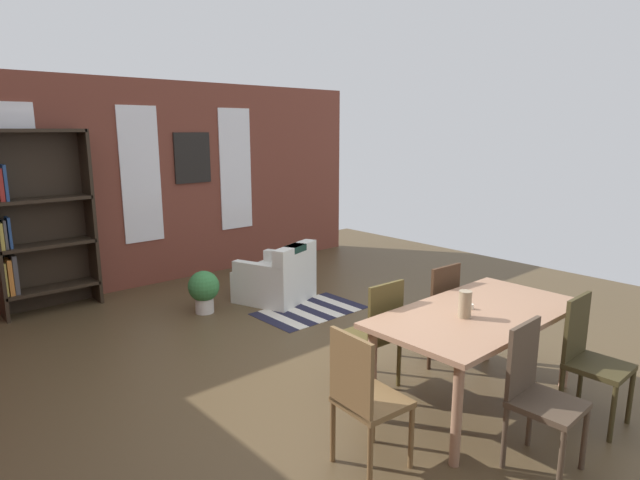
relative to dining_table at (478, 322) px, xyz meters
The scene contains 18 objects.
ground_plane 1.29m from the dining_table, 121.90° to the left, with size 10.23×10.23×0.00m, color #4F3E27.
back_wall_brick 5.01m from the dining_table, 96.68° to the left, with size 7.46×0.12×2.82m, color brown.
window_pane_0 5.35m from the dining_table, 113.25° to the left, with size 0.55×0.02×1.83m, color white.
window_pane_1 4.96m from the dining_table, 96.78° to the left, with size 0.55×0.02×1.83m, color white.
window_pane_2 5.01m from the dining_table, 79.14° to the left, with size 0.55×0.02×1.83m, color white.
dining_table is the anchor object (origin of this frame).
vase_on_table 0.28m from the dining_table, behind, with size 0.10×0.10×0.21m, color #998466.
tealight_candle_0 0.13m from the dining_table, 90.90° to the left, with size 0.04×0.04×0.04m, color silver.
dining_chair_near_right 0.82m from the dining_table, 59.68° to the right, with size 0.40×0.40×0.95m.
dining_chair_near_left 0.83m from the dining_table, 120.50° to the right, with size 0.41×0.41×0.95m.
dining_chair_far_left 0.83m from the dining_table, 120.60° to the left, with size 0.42×0.42×0.95m.
dining_chair_head_left 1.29m from the dining_table, behind, with size 0.43×0.43×0.95m.
dining_chair_far_right 0.82m from the dining_table, 59.88° to the left, with size 0.42×0.42×0.95m.
bookshelf_tall 5.07m from the dining_table, 112.63° to the left, with size 1.09×0.33×2.16m.
armchair_white 3.18m from the dining_table, 82.75° to the left, with size 1.02×1.02×0.75m.
potted_plant_by_shelf 3.39m from the dining_table, 99.41° to the left, with size 0.37×0.37×0.51m.
striped_rug 2.65m from the dining_table, 80.27° to the left, with size 1.27×0.80×0.01m.
framed_picture 4.97m from the dining_table, 87.58° to the left, with size 0.56×0.03×0.72m, color black.
Camera 1 is at (-2.93, -3.00, 2.17)m, focal length 29.47 mm.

